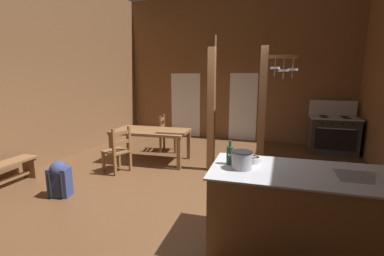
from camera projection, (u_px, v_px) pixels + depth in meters
ground_plane at (185, 194)px, 4.55m from camera, size 7.65×9.17×0.10m
wall_back at (233, 69)px, 8.08m from camera, size 7.65×0.14×4.37m
wall_left at (20, 64)px, 5.25m from camera, size 0.14×9.17×4.37m
glazed_door_back_left at (186, 105)px, 8.72m from camera, size 1.00×0.01×2.05m
glazed_panel_back_right at (243, 107)px, 8.12m from camera, size 0.84×0.01×2.05m
kitchen_island at (310, 214)px, 2.86m from camera, size 2.21×1.08×0.93m
stove_range at (333, 134)px, 6.81m from camera, size 1.15×0.84×1.32m
support_post_with_pot_rack at (265, 101)px, 5.09m from camera, size 0.69×0.24×2.72m
support_post_center at (211, 106)px, 5.34m from camera, size 0.14×0.14×2.72m
dining_table at (151, 134)px, 6.05m from camera, size 1.76×1.02×0.74m
ladderback_chair_near_window at (167, 134)px, 6.95m from camera, size 0.52×0.52×0.95m
ladderback_chair_by_post at (118, 151)px, 5.39m from camera, size 0.56×0.56×0.95m
backpack at (59, 178)px, 4.29m from camera, size 0.37×0.35×0.60m
stockpot_on_counter at (242, 160)px, 2.88m from camera, size 0.30×0.23×0.20m
mixing_bowl_on_counter at (253, 160)px, 3.11m from camera, size 0.19×0.19×0.07m
bottle_tall_on_counter at (230, 155)px, 3.03m from camera, size 0.08×0.08×0.28m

